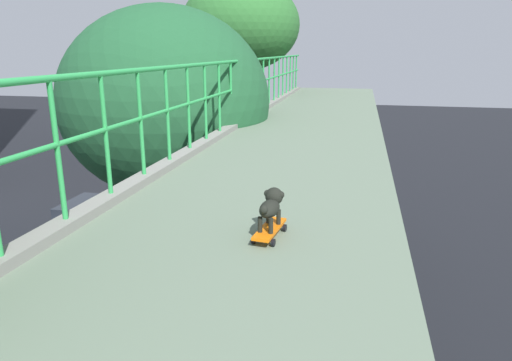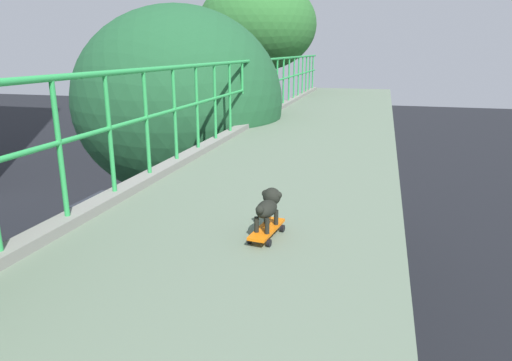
% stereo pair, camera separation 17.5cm
% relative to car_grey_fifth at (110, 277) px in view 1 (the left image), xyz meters
% --- Properties ---
extents(overpass_deck, '(2.80, 32.28, 0.37)m').
position_rel_car_grey_fifth_xyz_m(overpass_deck, '(5.74, -8.68, 4.67)').
color(overpass_deck, slate).
rests_on(overpass_deck, bridge_pier).
extents(car_grey_fifth, '(1.77, 3.97, 1.36)m').
position_rel_car_grey_fifth_xyz_m(car_grey_fifth, '(0.00, 0.00, 0.00)').
color(car_grey_fifth, slate).
rests_on(car_grey_fifth, ground).
extents(car_white_sixth, '(1.95, 4.27, 1.29)m').
position_rel_car_grey_fifth_xyz_m(car_white_sixth, '(-3.32, 4.08, -0.02)').
color(car_white_sixth, silver).
rests_on(car_white_sixth, ground).
extents(car_silver_seventh, '(1.82, 3.81, 1.38)m').
position_rel_car_grey_fifth_xyz_m(car_silver_seventh, '(0.34, 7.12, -0.01)').
color(car_silver_seventh, '#B5B3B5').
rests_on(car_silver_seventh, ground).
extents(city_bus, '(2.67, 10.75, 3.14)m').
position_rel_car_grey_fifth_xyz_m(city_bus, '(-3.48, 19.71, 1.14)').
color(city_bus, red).
rests_on(city_bus, ground).
extents(roadside_tree_mid, '(4.54, 4.54, 7.87)m').
position_rel_car_grey_fifth_xyz_m(roadside_tree_mid, '(2.56, -1.27, 5.13)').
color(roadside_tree_mid, brown).
rests_on(roadside_tree_mid, ground).
extents(roadside_tree_far, '(4.04, 4.04, 9.29)m').
position_rel_car_grey_fifth_xyz_m(roadside_tree_far, '(2.56, 5.34, 7.01)').
color(roadside_tree_far, '#483725').
rests_on(roadside_tree_far, ground).
extents(toy_skateboard, '(0.22, 0.50, 0.08)m').
position_rel_car_grey_fifth_xyz_m(toy_skateboard, '(6.07, -7.40, 4.92)').
color(toy_skateboard, orange).
rests_on(toy_skateboard, overpass_deck).
extents(small_dog, '(0.18, 0.39, 0.30)m').
position_rel_car_grey_fifth_xyz_m(small_dog, '(6.08, -7.37, 5.12)').
color(small_dog, black).
rests_on(small_dog, toy_skateboard).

